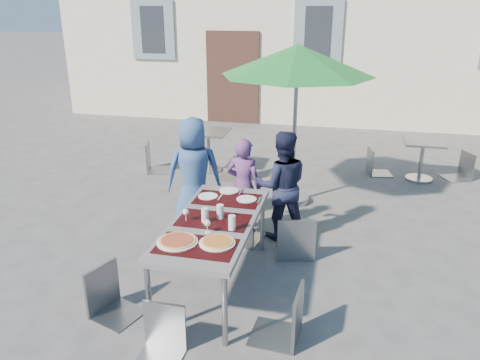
% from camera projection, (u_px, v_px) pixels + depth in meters
% --- Properties ---
extents(ground, '(90.00, 90.00, 0.00)m').
position_uv_depth(ground, '(248.00, 308.00, 4.52)').
color(ground, '#494A4C').
rests_on(ground, ground).
extents(dining_table, '(0.80, 1.85, 0.76)m').
position_uv_depth(dining_table, '(214.00, 225.00, 4.65)').
color(dining_table, '#4C4B51').
rests_on(dining_table, ground).
extents(pizza_near_left, '(0.37, 0.37, 0.03)m').
position_uv_depth(pizza_near_left, '(177.00, 241.00, 4.18)').
color(pizza_near_left, white).
rests_on(pizza_near_left, dining_table).
extents(pizza_near_right, '(0.33, 0.33, 0.03)m').
position_uv_depth(pizza_near_right, '(217.00, 242.00, 4.16)').
color(pizza_near_right, white).
rests_on(pizza_near_right, dining_table).
extents(glassware, '(0.55, 0.39, 0.15)m').
position_uv_depth(glassware, '(214.00, 217.00, 4.52)').
color(glassware, silver).
rests_on(glassware, dining_table).
extents(place_settings, '(0.70, 0.43, 0.01)m').
position_uv_depth(place_settings, '(228.00, 195.00, 5.22)').
color(place_settings, white).
rests_on(place_settings, dining_table).
extents(child_0, '(0.82, 0.67, 1.46)m').
position_uv_depth(child_0, '(194.00, 173.00, 6.00)').
color(child_0, '#34568F').
rests_on(child_0, ground).
extents(child_1, '(0.49, 0.36, 1.24)m').
position_uv_depth(child_1, '(244.00, 186.00, 5.86)').
color(child_1, '#603872').
rests_on(child_1, ground).
extents(child_2, '(0.74, 0.54, 1.37)m').
position_uv_depth(child_2, '(282.00, 186.00, 5.71)').
color(child_2, '#1A1E39').
rests_on(child_2, ground).
extents(chair_0, '(0.43, 0.43, 0.86)m').
position_uv_depth(chair_0, '(198.00, 203.00, 5.67)').
color(chair_0, gray).
rests_on(chair_0, ground).
extents(chair_1, '(0.52, 0.52, 1.00)m').
position_uv_depth(chair_1, '(240.00, 198.00, 5.57)').
color(chair_1, gray).
rests_on(chair_1, ground).
extents(chair_2, '(0.53, 0.53, 0.98)m').
position_uv_depth(chair_2, '(296.00, 212.00, 5.25)').
color(chair_2, gray).
rests_on(chair_2, ground).
extents(chair_3, '(0.51, 0.50, 0.90)m').
position_uv_depth(chair_3, '(106.00, 264.00, 4.28)').
color(chair_3, gray).
rests_on(chair_3, ground).
extents(chair_4, '(0.45, 0.44, 0.94)m').
position_uv_depth(chair_4, '(288.00, 284.00, 3.92)').
color(chair_4, gray).
rests_on(chair_4, ground).
extents(chair_5, '(0.38, 0.38, 0.84)m').
position_uv_depth(chair_5, '(159.00, 305.00, 3.76)').
color(chair_5, '#8E9599').
rests_on(chair_5, ground).
extents(patio_umbrella, '(2.11, 2.11, 2.27)m').
position_uv_depth(patio_umbrella, '(297.00, 62.00, 6.28)').
color(patio_umbrella, '#B5B7BD').
rests_on(patio_umbrella, ground).
extents(cafe_table_0, '(0.68, 0.68, 0.73)m').
position_uv_depth(cafe_table_0, '(209.00, 144.00, 8.13)').
color(cafe_table_0, '#B5B7BD').
rests_on(cafe_table_0, ground).
extents(bg_chair_l_0, '(0.56, 0.56, 1.00)m').
position_uv_depth(bg_chair_l_0, '(153.00, 139.00, 8.10)').
color(bg_chair_l_0, gray).
rests_on(bg_chair_l_0, ground).
extents(bg_chair_r_0, '(0.43, 0.42, 0.94)m').
position_uv_depth(bg_chair_r_0, '(237.00, 147.00, 7.74)').
color(bg_chair_r_0, gray).
rests_on(bg_chair_r_0, ground).
extents(cafe_table_1, '(0.63, 0.63, 0.68)m').
position_uv_depth(cafe_table_1, '(422.00, 155.00, 7.72)').
color(cafe_table_1, '#B5B7BD').
rests_on(cafe_table_1, ground).
extents(bg_chair_l_1, '(0.46, 0.46, 0.88)m').
position_uv_depth(bg_chair_l_1, '(377.00, 146.00, 7.97)').
color(bg_chair_l_1, gray).
rests_on(bg_chair_l_1, ground).
extents(bg_chair_r_1, '(0.50, 0.50, 0.86)m').
position_uv_depth(bg_chair_r_1, '(464.00, 150.00, 7.76)').
color(bg_chair_r_1, gray).
rests_on(bg_chair_r_1, ground).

